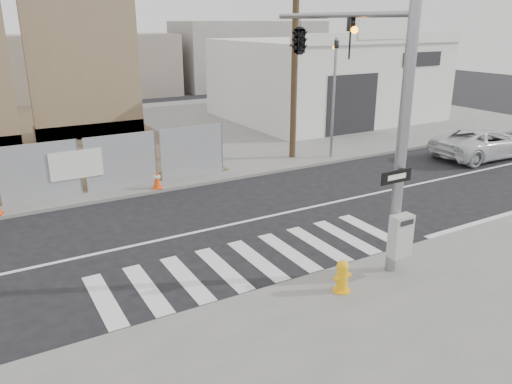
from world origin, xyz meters
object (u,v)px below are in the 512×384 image
fire_hydrant (342,276)px  suv (483,142)px  traffic_cone_d (157,179)px  signal_pole (330,69)px  auto_shop (326,78)px

fire_hydrant → suv: suv is taller
fire_hydrant → suv: bearing=39.2°
fire_hydrant → suv: 14.95m
suv → traffic_cone_d: (-14.65, 2.83, -0.25)m
signal_pole → traffic_cone_d: (-2.86, 6.27, -4.32)m
signal_pole → auto_shop: 19.04m
signal_pole → suv: 12.94m
auto_shop → fire_hydrant: size_ratio=15.74×
fire_hydrant → suv: (13.50, 6.41, 0.21)m
suv → auto_shop: bearing=3.7°
auto_shop → fire_hydrant: bearing=-126.3°
signal_pole → traffic_cone_d: size_ratio=10.11×
suv → traffic_cone_d: size_ratio=7.35×
auto_shop → traffic_cone_d: size_ratio=17.34×
fire_hydrant → traffic_cone_d: size_ratio=1.10×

